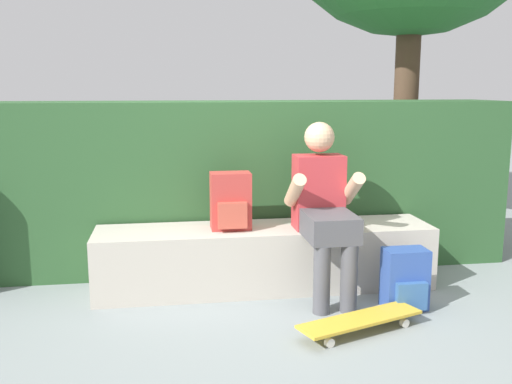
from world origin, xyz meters
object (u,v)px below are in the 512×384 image
(bench_main, at_px, (265,257))
(backpack_on_ground, at_px, (405,280))
(person_skater, at_px, (324,205))
(skateboard_near_person, at_px, (360,320))
(backpack_on_bench, at_px, (231,202))

(bench_main, relative_size, backpack_on_ground, 6.01)
(bench_main, xyz_separation_m, person_skater, (0.37, -0.22, 0.42))
(bench_main, height_order, skateboard_near_person, bench_main)
(bench_main, distance_m, person_skater, 0.60)
(skateboard_near_person, bearing_deg, backpack_on_ground, 37.70)
(person_skater, bearing_deg, backpack_on_bench, 160.89)
(bench_main, height_order, backpack_on_ground, bench_main)
(bench_main, bearing_deg, skateboard_near_person, -63.40)
(backpack_on_bench, bearing_deg, skateboard_near_person, -51.41)
(bench_main, xyz_separation_m, backpack_on_bench, (-0.25, -0.01, 0.42))
(bench_main, relative_size, skateboard_near_person, 2.93)
(backpack_on_bench, height_order, backpack_on_ground, backpack_on_bench)
(bench_main, relative_size, backpack_on_bench, 6.01)
(person_skater, xyz_separation_m, skateboard_near_person, (0.06, -0.63, -0.57))
(person_skater, height_order, skateboard_near_person, person_skater)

